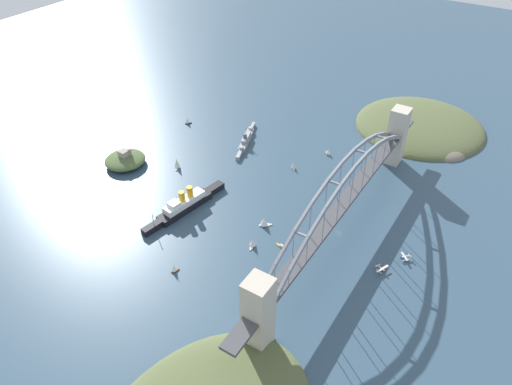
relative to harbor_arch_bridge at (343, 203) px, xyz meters
name	(u,v)px	position (x,y,z in m)	size (l,w,h in m)	color
ground_plane	(339,232)	(0.00, 0.00, -30.33)	(1400.00, 1400.00, 0.00)	#334C60
harbor_arch_bridge	(343,203)	(0.00, 0.00, 0.00)	(307.18, 15.46, 66.88)	beige
headland_east_shore	(421,128)	(200.50, -4.56, -30.33)	(138.57, 135.61, 22.48)	#515B38
ocean_liner	(185,204)	(-43.21, 121.85, -24.81)	(87.67, 20.73, 20.12)	black
naval_cruiser	(246,140)	(74.78, 138.15, -27.21)	(68.52, 26.94, 17.45)	gray
fort_island_mid_harbor	(125,160)	(-20.39, 214.00, -25.28)	(38.80, 38.20, 15.94)	#4C6038
seaplane_taxiing_near_bridge	(381,269)	(-21.86, -43.41, -28.26)	(11.28, 8.70, 4.86)	#B7B7B2
seaplane_second_in_formation	(405,257)	(-0.97, -54.17, -28.16)	(8.67, 8.68, 4.98)	#B7B7B2
small_boat_0	(293,165)	(59.64, 74.51, -26.77)	(6.23, 6.05, 7.63)	silver
small_boat_1	(187,121)	(73.03, 213.25, -26.57)	(6.67, 6.00, 8.06)	black
small_boat_2	(174,268)	(-103.01, 83.72, -26.86)	(6.35, 4.64, 7.49)	brown
small_boat_3	(281,246)	(-38.95, 30.88, -29.57)	(2.91, 9.38, 2.17)	gold
small_boat_4	(177,163)	(1.56, 168.15, -25.19)	(8.79, 6.88, 11.05)	silver
small_boat_5	(328,151)	(99.21, 57.20, -26.77)	(5.49, 6.89, 7.60)	gold
small_boat_6	(253,242)	(-50.02, 49.89, -26.57)	(9.05, 5.77, 8.11)	silver
small_boat_7	(264,221)	(-24.91, 54.93, -25.98)	(8.74, 9.56, 9.43)	silver
channel_marker_buoy	(323,188)	(45.30, 36.73, -29.21)	(2.20, 2.20, 2.75)	red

